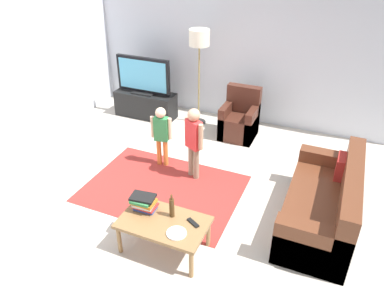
{
  "coord_description": "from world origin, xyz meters",
  "views": [
    {
      "loc": [
        1.79,
        -3.52,
        3.27
      ],
      "look_at": [
        0.0,
        0.6,
        0.65
      ],
      "focal_mm": 34.64,
      "sensor_mm": 36.0,
      "label": 1
    }
  ],
  "objects_px": {
    "coffee_table": "(164,224)",
    "tv_stand": "(146,105)",
    "child_near_tv": "(161,131)",
    "child_center": "(194,137)",
    "tv_remote": "(193,223)",
    "bottle": "(172,207)",
    "book_stack": "(144,202)",
    "tv": "(143,76)",
    "armchair": "(240,121)",
    "plate": "(177,233)",
    "floor_lamp": "(199,43)",
    "couch": "(327,206)"
  },
  "relations": [
    {
      "from": "coffee_table",
      "to": "tv_stand",
      "type": "bearing_deg",
      "value": 122.9
    },
    {
      "from": "child_near_tv",
      "to": "child_center",
      "type": "distance_m",
      "value": 0.6
    },
    {
      "from": "tv_stand",
      "to": "tv_remote",
      "type": "bearing_deg",
      "value": -52.14
    },
    {
      "from": "tv_stand",
      "to": "bottle",
      "type": "height_order",
      "value": "bottle"
    },
    {
      "from": "child_center",
      "to": "book_stack",
      "type": "distance_m",
      "value": 1.4
    },
    {
      "from": "tv",
      "to": "tv_remote",
      "type": "relative_size",
      "value": 6.47
    },
    {
      "from": "tv_stand",
      "to": "tv_remote",
      "type": "xyz_separation_m",
      "value": [
        2.29,
        -2.95,
        0.19
      ]
    },
    {
      "from": "tv_stand",
      "to": "tv",
      "type": "bearing_deg",
      "value": -90.0
    },
    {
      "from": "armchair",
      "to": "child_near_tv",
      "type": "relative_size",
      "value": 0.91
    },
    {
      "from": "plate",
      "to": "tv_remote",
      "type": "bearing_deg",
      "value": 65.62
    },
    {
      "from": "tv",
      "to": "book_stack",
      "type": "relative_size",
      "value": 3.65
    },
    {
      "from": "floor_lamp",
      "to": "child_near_tv",
      "type": "distance_m",
      "value": 1.86
    },
    {
      "from": "floor_lamp",
      "to": "tv",
      "type": "bearing_deg",
      "value": -170.85
    },
    {
      "from": "coffee_table",
      "to": "bottle",
      "type": "xyz_separation_m",
      "value": [
        0.05,
        0.12,
        0.17
      ]
    },
    {
      "from": "tv_stand",
      "to": "armchair",
      "type": "xyz_separation_m",
      "value": [
        1.95,
        -0.04,
        0.05
      ]
    },
    {
      "from": "child_center",
      "to": "plate",
      "type": "distance_m",
      "value": 1.7
    },
    {
      "from": "tv",
      "to": "coffee_table",
      "type": "height_order",
      "value": "tv"
    },
    {
      "from": "couch",
      "to": "floor_lamp",
      "type": "distance_m",
      "value": 3.5
    },
    {
      "from": "tv",
      "to": "child_near_tv",
      "type": "xyz_separation_m",
      "value": [
        1.12,
        -1.43,
        -0.25
      ]
    },
    {
      "from": "tv",
      "to": "floor_lamp",
      "type": "distance_m",
      "value": 1.29
    },
    {
      "from": "child_center",
      "to": "bottle",
      "type": "bearing_deg",
      "value": -76.89
    },
    {
      "from": "tv",
      "to": "tv_stand",
      "type": "bearing_deg",
      "value": 90.0
    },
    {
      "from": "tv_stand",
      "to": "bottle",
      "type": "relative_size",
      "value": 3.99
    },
    {
      "from": "child_center",
      "to": "plate",
      "type": "height_order",
      "value": "child_center"
    },
    {
      "from": "child_center",
      "to": "armchair",
      "type": "bearing_deg",
      "value": 80.68
    },
    {
      "from": "book_stack",
      "to": "child_center",
      "type": "bearing_deg",
      "value": 88.76
    },
    {
      "from": "armchair",
      "to": "couch",
      "type": "bearing_deg",
      "value": -47.5
    },
    {
      "from": "tv",
      "to": "floor_lamp",
      "type": "height_order",
      "value": "floor_lamp"
    },
    {
      "from": "tv",
      "to": "armchair",
      "type": "height_order",
      "value": "tv"
    },
    {
      "from": "child_near_tv",
      "to": "tv",
      "type": "bearing_deg",
      "value": 128.1
    },
    {
      "from": "tv_stand",
      "to": "couch",
      "type": "bearing_deg",
      "value": -27.3
    },
    {
      "from": "floor_lamp",
      "to": "coffee_table",
      "type": "bearing_deg",
      "value": -74.31
    },
    {
      "from": "tv",
      "to": "armchair",
      "type": "xyz_separation_m",
      "value": [
        1.95,
        -0.02,
        -0.55
      ]
    },
    {
      "from": "child_near_tv",
      "to": "bottle",
      "type": "relative_size",
      "value": 3.29
    },
    {
      "from": "tv",
      "to": "floor_lamp",
      "type": "bearing_deg",
      "value": 9.15
    },
    {
      "from": "tv",
      "to": "book_stack",
      "type": "distance_m",
      "value": 3.39
    },
    {
      "from": "coffee_table",
      "to": "book_stack",
      "type": "distance_m",
      "value": 0.35
    },
    {
      "from": "child_center",
      "to": "floor_lamp",
      "type": "bearing_deg",
      "value": 110.24
    },
    {
      "from": "floor_lamp",
      "to": "book_stack",
      "type": "height_order",
      "value": "floor_lamp"
    },
    {
      "from": "floor_lamp",
      "to": "bottle",
      "type": "height_order",
      "value": "floor_lamp"
    },
    {
      "from": "coffee_table",
      "to": "book_stack",
      "type": "relative_size",
      "value": 3.32
    },
    {
      "from": "tv",
      "to": "armchair",
      "type": "relative_size",
      "value": 1.22
    },
    {
      "from": "floor_lamp",
      "to": "child_center",
      "type": "xyz_separation_m",
      "value": [
        0.63,
        -1.71,
        -0.87
      ]
    },
    {
      "from": "couch",
      "to": "book_stack",
      "type": "xyz_separation_m",
      "value": [
        -1.96,
        -1.08,
        0.23
      ]
    },
    {
      "from": "tv_stand",
      "to": "tv_remote",
      "type": "distance_m",
      "value": 3.74
    },
    {
      "from": "tv",
      "to": "tv_remote",
      "type": "height_order",
      "value": "tv"
    },
    {
      "from": "bottle",
      "to": "tv",
      "type": "bearing_deg",
      "value": 124.82
    },
    {
      "from": "tv",
      "to": "couch",
      "type": "distance_m",
      "value": 4.12
    },
    {
      "from": "book_stack",
      "to": "plate",
      "type": "bearing_deg",
      "value": -22.74
    },
    {
      "from": "floor_lamp",
      "to": "plate",
      "type": "height_order",
      "value": "floor_lamp"
    }
  ]
}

